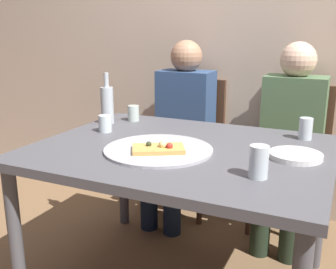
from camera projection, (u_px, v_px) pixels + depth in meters
back_wall at (247, 19)px, 2.60m from camera, size 6.00×0.10×2.60m
dining_table at (181, 163)px, 1.81m from camera, size 1.31×1.03×0.72m
pizza_tray at (158, 150)px, 1.73m from camera, size 0.48×0.48×0.01m
pizza_slice_last at (159, 148)px, 1.68m from camera, size 0.26×0.22×0.05m
wine_bottle at (107, 104)px, 2.21m from camera, size 0.07×0.07×0.28m
tumbler_near at (259, 162)px, 1.40m from camera, size 0.07×0.07×0.12m
tumbler_far at (306, 129)px, 1.89m from camera, size 0.06×0.06×0.11m
wine_glass at (133, 113)px, 2.28m from camera, size 0.07×0.07×0.09m
short_glass at (105, 124)px, 2.03m from camera, size 0.07×0.07×0.09m
plate_stack at (295, 155)px, 1.63m from camera, size 0.22×0.22×0.02m
chair_left at (189, 135)px, 2.78m from camera, size 0.44×0.44×0.90m
chair_right at (292, 147)px, 2.49m from camera, size 0.44×0.44×0.90m
guest_in_sweater at (180, 122)px, 2.61m from camera, size 0.36×0.56×1.17m
guest_in_beanie at (290, 134)px, 2.32m from camera, size 0.36×0.56×1.17m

